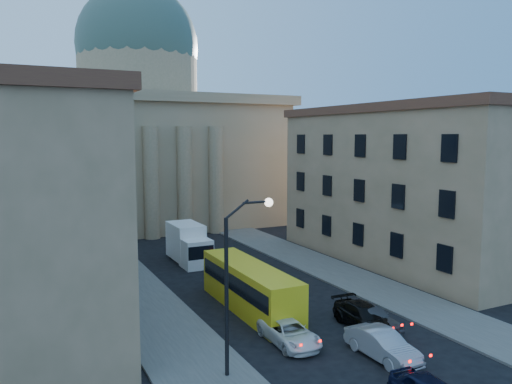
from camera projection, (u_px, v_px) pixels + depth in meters
sidewalk_left at (154, 315)px, 33.04m from camera, size 5.00×60.00×0.15m
sidewalk_right at (359, 281)px, 40.59m from camera, size 5.00×60.00×0.15m
church at (141, 136)px, 68.80m from camera, size 68.02×28.76×36.60m
building_left at (4, 205)px, 32.00m from camera, size 11.60×26.60×14.70m
building_right at (407, 183)px, 47.09m from camera, size 11.60×26.60×14.70m
street_lamp at (236, 272)px, 24.25m from camera, size 2.62×0.44×8.83m
car_right_near at (382, 345)px, 26.67m from camera, size 1.74×4.68×1.53m
car_left_mid at (289, 333)px, 28.55m from camera, size 2.22×4.73×1.31m
car_right_mid at (365, 317)px, 30.78m from camera, size 2.38×5.26×1.49m
car_right_far at (371, 316)px, 30.82m from camera, size 1.84×4.54×1.54m
car_right_distant at (239, 263)px, 44.06m from camera, size 1.37×3.90×1.28m
city_bus at (249, 286)px, 34.02m from camera, size 2.64×11.10×3.12m
box_truck at (189, 245)px, 46.85m from camera, size 2.60×6.49×3.56m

